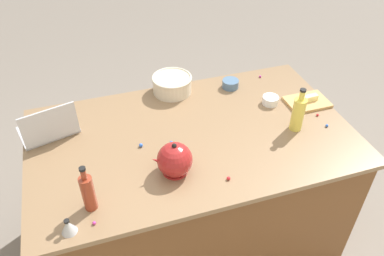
% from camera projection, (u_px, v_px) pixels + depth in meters
% --- Properties ---
extents(ground_plane, '(12.00, 12.00, 0.00)m').
position_uv_depth(ground_plane, '(192.00, 231.00, 2.76)').
color(ground_plane, slate).
extents(island_counter, '(1.83, 1.08, 0.90)m').
position_uv_depth(island_counter, '(192.00, 188.00, 2.48)').
color(island_counter, brown).
rests_on(island_counter, ground).
extents(laptop, '(0.36, 0.30, 0.22)m').
position_uv_depth(laptop, '(49.00, 128.00, 2.17)').
color(laptop, '#B7B7BC').
rests_on(laptop, island_counter).
extents(mixing_bowl_large, '(0.26, 0.26, 0.11)m').
position_uv_depth(mixing_bowl_large, '(172.00, 84.00, 2.50)').
color(mixing_bowl_large, beige).
rests_on(mixing_bowl_large, island_counter).
extents(bottle_soy, '(0.06, 0.06, 0.25)m').
position_uv_depth(bottle_soy, '(88.00, 192.00, 1.73)').
color(bottle_soy, maroon).
rests_on(bottle_soy, island_counter).
extents(bottle_oil, '(0.07, 0.07, 0.27)m').
position_uv_depth(bottle_oil, '(298.00, 113.00, 2.17)').
color(bottle_oil, '#DBC64C').
rests_on(bottle_oil, island_counter).
extents(kettle, '(0.21, 0.18, 0.20)m').
position_uv_depth(kettle, '(175.00, 160.00, 1.92)').
color(kettle, maroon).
rests_on(kettle, island_counter).
extents(cutting_board, '(0.26, 0.19, 0.02)m').
position_uv_depth(cutting_board, '(307.00, 102.00, 2.43)').
color(cutting_board, tan).
rests_on(cutting_board, island_counter).
extents(butter_stick_left, '(0.11, 0.04, 0.04)m').
position_uv_depth(butter_stick_left, '(309.00, 98.00, 2.42)').
color(butter_stick_left, '#F4E58C').
rests_on(butter_stick_left, cutting_board).
extents(ramekin_small, '(0.11, 0.11, 0.05)m').
position_uv_depth(ramekin_small, '(230.00, 84.00, 2.56)').
color(ramekin_small, slate).
rests_on(ramekin_small, island_counter).
extents(ramekin_medium, '(0.10, 0.10, 0.05)m').
position_uv_depth(ramekin_medium, '(270.00, 100.00, 2.42)').
color(ramekin_medium, white).
rests_on(ramekin_medium, island_counter).
extents(kitchen_timer, '(0.07, 0.07, 0.08)m').
position_uv_depth(kitchen_timer, '(68.00, 226.00, 1.67)').
color(kitchen_timer, '#B2B2B7').
rests_on(kitchen_timer, island_counter).
extents(candy_0, '(0.02, 0.02, 0.02)m').
position_uv_depth(candy_0, '(229.00, 178.00, 1.92)').
color(candy_0, red).
rests_on(candy_0, island_counter).
extents(candy_1, '(0.02, 0.02, 0.02)m').
position_uv_depth(candy_1, '(60.00, 121.00, 2.28)').
color(candy_1, green).
rests_on(candy_1, island_counter).
extents(candy_2, '(0.02, 0.02, 0.02)m').
position_uv_depth(candy_2, '(141.00, 145.00, 2.11)').
color(candy_2, blue).
rests_on(candy_2, island_counter).
extents(candy_3, '(0.02, 0.02, 0.02)m').
position_uv_depth(candy_3, '(260.00, 77.00, 2.67)').
color(candy_3, '#CC3399').
rests_on(candy_3, island_counter).
extents(candy_4, '(0.02, 0.02, 0.02)m').
position_uv_depth(candy_4, '(94.00, 223.00, 1.71)').
color(candy_4, '#CC3399').
rests_on(candy_4, island_counter).
extents(candy_5, '(0.02, 0.02, 0.02)m').
position_uv_depth(candy_5, '(327.00, 126.00, 2.25)').
color(candy_5, blue).
rests_on(candy_5, island_counter).
extents(candy_6, '(0.01, 0.01, 0.01)m').
position_uv_depth(candy_6, '(318.00, 115.00, 2.33)').
color(candy_6, red).
rests_on(candy_6, island_counter).
extents(candy_7, '(0.02, 0.02, 0.02)m').
position_uv_depth(candy_7, '(171.00, 142.00, 2.13)').
color(candy_7, blue).
rests_on(candy_7, island_counter).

